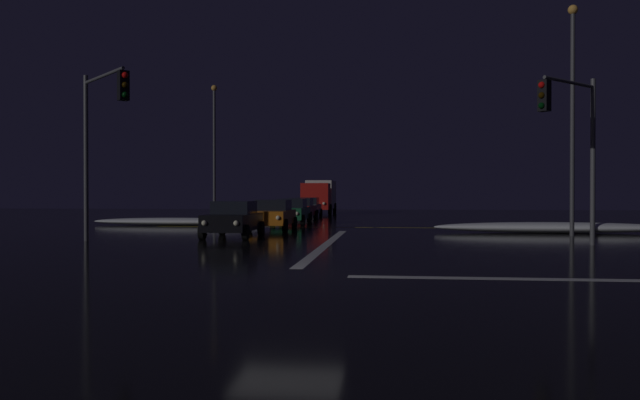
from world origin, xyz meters
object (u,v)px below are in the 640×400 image
Objects in this scene: sedan_black at (233,219)px; streetlamp_left_far at (214,143)px; traffic_signal_ne at (573,129)px; sedan_orange at (273,215)px; sedan_gray at (308,207)px; box_truck at (320,195)px; traffic_signal_nw at (100,124)px; sedan_green at (292,211)px; streetlamp_right_near at (573,105)px; sedan_red at (300,209)px.

streetlamp_left_far reaches higher than sedan_black.
sedan_orange is at bearing 143.62° from traffic_signal_ne.
sedan_black and sedan_gray have the same top height.
box_truck is 35.70m from traffic_signal_nw.
traffic_signal_nw is at bearing -97.26° from box_truck.
sedan_gray is at bearing 92.51° from sedan_green.
sedan_black is 20.19m from streetlamp_left_far.
traffic_signal_ne is at bearing -105.19° from streetlamp_right_near.
traffic_signal_ne reaches higher than sedan_green.
traffic_signal_ne is at bearing 0.56° from traffic_signal_nw.
sedan_green is at bearing 86.79° from sedan_black.
sedan_red is 25.16m from traffic_signal_ne.
streetlamp_left_far is at bearing -116.09° from box_truck.
sedan_orange is at bearing -89.89° from sedan_green.
traffic_signal_ne is (12.47, -15.56, 3.36)m from sedan_green.
streetlamp_right_near is at bearing 18.42° from traffic_signal_nw.
sedan_red is 0.65× the size of traffic_signal_nw.
streetlamp_left_far is at bearing 117.51° from sedan_orange.
traffic_signal_ne reaches higher than sedan_gray.
box_truck is at bearing 110.14° from traffic_signal_ne.
streetlamp_left_far reaches higher than sedan_red.
streetlamp_right_near is (14.56, -28.95, 4.16)m from box_truck.
sedan_green is 11.56m from sedan_gray.
streetlamp_left_far is (-6.76, 6.61, 4.81)m from sedan_green.
traffic_signal_nw is (-4.49, -35.30, 2.84)m from box_truck.
streetlamp_right_near reaches higher than sedan_orange.
sedan_green is at bearing -87.12° from sedan_red.
traffic_signal_ne is at bearing -51.30° from sedan_green.
box_truck is (0.09, 8.02, 0.91)m from sedan_gray.
sedan_green is at bearing -88.78° from box_truck.
traffic_signal_nw reaches higher than sedan_orange.
streetlamp_left_far is (-19.23, 22.18, 1.45)m from traffic_signal_ne.
sedan_green is at bearing -44.37° from streetlamp_left_far.
streetlamp_right_near is (14.13, -3.00, 5.06)m from sedan_orange.
sedan_red is at bearing -89.48° from box_truck.
streetlamp_right_near reaches higher than traffic_signal_ne.
box_truck is 1.36× the size of traffic_signal_ne.
traffic_signal_nw is 0.67× the size of streetlamp_left_far.
sedan_gray is (-0.21, 5.69, 0.00)m from sedan_red.
traffic_signal_ne reaches higher than sedan_orange.
sedan_red is (-0.31, 12.24, 0.00)m from sedan_orange.
sedan_gray is 8.07m from box_truck.
traffic_signal_ne is at bearing -36.38° from sedan_orange.
sedan_red is (0.38, 17.89, 0.00)m from sedan_black.
streetlamp_right_near is (14.82, 2.64, 5.06)m from sedan_black.
sedan_gray is at bearing 38.28° from streetlamp_left_far.
sedan_red is (-0.29, 5.86, 0.00)m from sedan_green.
streetlamp_left_far is (-6.09, 18.64, 4.81)m from sedan_black.
sedan_black is 0.44× the size of streetlamp_left_far.
sedan_black is at bearing -96.93° from sedan_orange.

